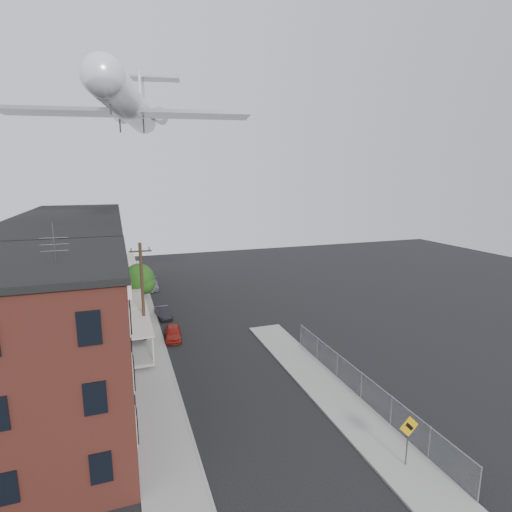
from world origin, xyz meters
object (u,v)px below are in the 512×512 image
at_px(warning_sign, 408,433).
at_px(car_far, 151,284).
at_px(street_tree, 140,280).
at_px(car_mid, 163,313).
at_px(car_near, 173,333).
at_px(airplane, 130,106).
at_px(utility_pole, 143,294).

relative_size(warning_sign, car_far, 0.65).
relative_size(street_tree, car_far, 1.20).
bearing_deg(warning_sign, car_far, 103.79).
height_order(car_mid, car_far, car_far).
bearing_deg(car_near, airplane, 113.92).
height_order(warning_sign, street_tree, street_tree).
xyz_separation_m(car_near, car_far, (-0.45, 17.43, 0.04)).
bearing_deg(car_far, street_tree, -98.22).
bearing_deg(utility_pole, car_mid, 71.76).
xyz_separation_m(warning_sign, car_mid, (-8.92, 25.94, -1.32)).
bearing_deg(car_mid, airplane, 142.08).
height_order(warning_sign, car_near, warning_sign).
distance_m(car_near, airplane, 21.53).
distance_m(utility_pole, car_mid, 8.36).
height_order(street_tree, car_near, street_tree).
height_order(street_tree, airplane, airplane).
distance_m(utility_pole, airplane, 18.06).
xyz_separation_m(utility_pole, car_mid, (2.28, 6.91, -4.11)).
bearing_deg(warning_sign, street_tree, 110.58).
xyz_separation_m(street_tree, airplane, (-0.09, -1.81, 17.35)).
relative_size(utility_pole, car_near, 2.59).
bearing_deg(utility_pole, car_near, 22.57).
bearing_deg(airplane, car_far, 80.34).
relative_size(utility_pole, car_far, 2.07).
bearing_deg(car_far, car_near, -85.64).
relative_size(car_far, airplane, 0.17).
xyz_separation_m(utility_pole, car_near, (2.45, 1.02, -4.08)).
bearing_deg(street_tree, utility_pole, -91.89).
distance_m(utility_pole, street_tree, 10.00).
relative_size(warning_sign, car_near, 0.81).
distance_m(warning_sign, airplane, 34.85).
bearing_deg(airplane, car_near, -72.71).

